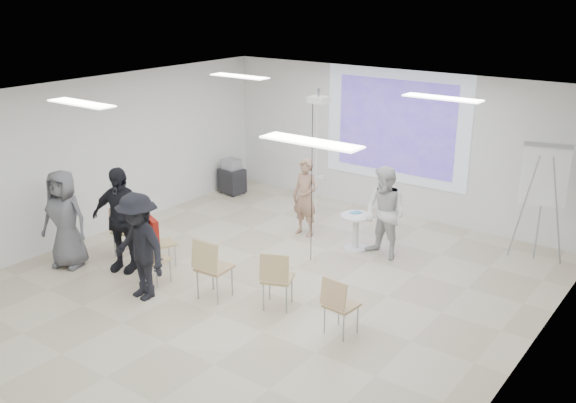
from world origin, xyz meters
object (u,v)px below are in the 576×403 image
Objects in this scene: chair_left_inner at (153,257)px; player_right at (385,208)px; chair_right_inner at (276,276)px; pedestal_table at (356,230)px; av_cart at (232,178)px; player_left at (305,192)px; audience_left at (120,212)px; chair_left_mid at (159,240)px; flipchart_easel at (545,176)px; chair_right_far at (338,302)px; audience_mid at (139,240)px; laptop at (157,258)px; audience_outer at (64,213)px; chair_center at (211,264)px; chair_far_left at (125,228)px.

player_right is at bearing 50.17° from chair_left_inner.
chair_right_inner is (2.10, 0.50, 0.07)m from chair_left_inner.
av_cart reaches higher than pedestal_table.
av_cart is (-2.83, 1.11, -0.48)m from player_left.
av_cart is at bearing 88.23° from audience_left.
chair_left_mid is 6.60m from flipchart_easel.
player_right is at bearing 59.51° from chair_right_inner.
chair_right_far is 3.18m from audience_mid.
chair_left_mid is at bearing -153.39° from flipchart_easel.
player_left is 2.10× the size of chair_left_mid.
audience_left is 1.08× the size of audience_mid.
player_right is 3.96m from laptop.
audience_left is at bearing 8.89° from audience_outer.
chair_right_inner is at bearing 21.99° from chair_left_mid.
flipchart_easel is (2.55, 4.10, 0.99)m from chair_right_inner.
chair_left_mid is at bearing 156.44° from chair_right_inner.
audience_outer is 8.10m from flipchart_easel.
flipchart_easel is (3.93, 1.38, 0.69)m from player_left.
player_right is at bearing 21.36° from audience_outer.
chair_right_far reaches higher than chair_left_inner.
audience_left is at bearing -110.05° from chair_left_mid.
chair_left_inner reaches higher than laptop.
chair_center is 1.08× the size of chair_right_inner.
audience_left is (-2.72, -3.05, 0.65)m from pedestal_table.
audience_left is (-0.84, 0.10, 0.56)m from chair_left_inner.
chair_left_inner is 3.26m from chair_right_far.
chair_left_mid reaches higher than pedestal_table.
flipchart_easel is at bearing 61.30° from chair_left_mid.
chair_left_inner is at bearing -101.53° from player_left.
chair_right_inner is 0.48× the size of audience_mid.
laptop is at bearing -169.64° from chair_right_far.
chair_center is at bearing -178.55° from laptop.
player_right is at bearing -0.87° from player_left.
chair_left_mid is 4.15m from av_cart.
chair_right_inner is 1.07× the size of chair_right_far.
chair_center is (1.55, -0.37, 0.11)m from chair_left_mid.
av_cart is at bearing 159.65° from player_left.
audience_left is at bearing -65.67° from av_cart.
laptop is 0.14× the size of audience_left.
player_right reaches higher than player_left.
chair_left_mid is 0.39× the size of audience_left.
player_right is at bearing 21.74° from chair_far_left.
chair_left_mid is at bearing -47.74° from laptop.
chair_left_inner is 0.39× the size of audience_left.
chair_center is 1.14m from audience_mid.
laptop is (-2.10, -0.42, -0.12)m from chair_right_inner.
flipchart_easel is at bearing 27.90° from pedestal_table.
chair_far_left is 0.48× the size of audience_mid.
chair_far_left is (-3.68, -2.69, -0.37)m from player_right.
av_cart is (-3.22, 4.17, -0.21)m from chair_center.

